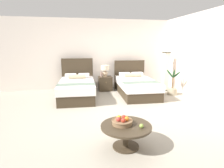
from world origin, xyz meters
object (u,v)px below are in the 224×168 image
(potted_palm, at_px, (172,88))
(floor_lamp_corner, at_px, (166,72))
(fruit_bowl, at_px, (122,121))
(loose_apple, at_px, (141,126))
(table_lamp, at_px, (105,70))
(bed_near_window, at_px, (77,88))
(nightstand, at_px, (105,84))
(bed_near_corner, at_px, (136,86))
(coffee_table, at_px, (126,130))
(vase, at_px, (101,74))

(potted_palm, bearing_deg, floor_lamp_corner, 84.70)
(fruit_bowl, xyz_separation_m, loose_apple, (0.27, -0.20, -0.02))
(table_lamp, relative_size, fruit_bowl, 1.19)
(bed_near_window, xyz_separation_m, nightstand, (1.07, 0.76, -0.04))
(bed_near_corner, distance_m, table_lamp, 1.35)
(nightstand, xyz_separation_m, coffee_table, (-0.27, -4.10, 0.04))
(fruit_bowl, bearing_deg, table_lamp, 85.45)
(nightstand, distance_m, vase, 0.40)
(bed_near_window, height_order, table_lamp, bed_near_window)
(coffee_table, height_order, fruit_bowl, fruit_bowl)
(fruit_bowl, height_order, floor_lamp_corner, floor_lamp_corner)
(table_lamp, xyz_separation_m, potted_palm, (2.24, -1.06, -0.56))
(coffee_table, distance_m, loose_apple, 0.29)
(bed_near_corner, height_order, fruit_bowl, bed_near_corner)
(table_lamp, distance_m, vase, 0.23)
(bed_near_corner, height_order, potted_palm, bed_near_corner)
(bed_near_window, distance_m, nightstand, 1.31)
(bed_near_corner, bearing_deg, fruit_bowl, -111.64)
(bed_near_window, bearing_deg, loose_apple, -73.79)
(bed_near_corner, height_order, table_lamp, bed_near_corner)
(coffee_table, height_order, potted_palm, potted_palm)
(floor_lamp_corner, bearing_deg, bed_near_window, -173.06)
(bed_near_window, height_order, vase, bed_near_window)
(nightstand, bearing_deg, vase, -165.06)
(bed_near_window, xyz_separation_m, floor_lamp_corner, (3.37, 0.41, 0.41))
(table_lamp, height_order, floor_lamp_corner, floor_lamp_corner)
(nightstand, xyz_separation_m, vase, (-0.15, -0.04, 0.37))
(coffee_table, bearing_deg, potted_palm, 50.70)
(floor_lamp_corner, distance_m, potted_palm, 0.84)
(fruit_bowl, bearing_deg, potted_palm, 49.64)
(bed_near_window, bearing_deg, vase, 38.19)
(coffee_table, xyz_separation_m, loose_apple, (0.22, -0.15, 0.13))
(table_lamp, xyz_separation_m, fruit_bowl, (-0.32, -4.07, -0.35))
(bed_near_window, height_order, loose_apple, bed_near_window)
(table_lamp, bearing_deg, vase, -158.18)
(bed_near_corner, xyz_separation_m, fruit_bowl, (-1.30, -3.29, 0.15))
(coffee_table, relative_size, potted_palm, 0.91)
(nightstand, distance_m, fruit_bowl, 4.07)
(coffee_table, xyz_separation_m, floor_lamp_corner, (2.57, 3.75, 0.42))
(fruit_bowl, bearing_deg, bed_near_window, 102.70)
(bed_near_corner, relative_size, potted_palm, 2.31)
(nightstand, distance_m, floor_lamp_corner, 2.37)
(coffee_table, xyz_separation_m, fruit_bowl, (-0.06, 0.05, 0.15))
(loose_apple, distance_m, floor_lamp_corner, 4.56)
(loose_apple, bearing_deg, table_lamp, 89.31)
(bed_near_window, relative_size, coffee_table, 2.49)
(fruit_bowl, bearing_deg, vase, 87.51)
(fruit_bowl, xyz_separation_m, potted_palm, (2.56, 3.01, -0.20))
(coffee_table, height_order, floor_lamp_corner, floor_lamp_corner)
(bed_near_corner, bearing_deg, coffee_table, -110.52)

